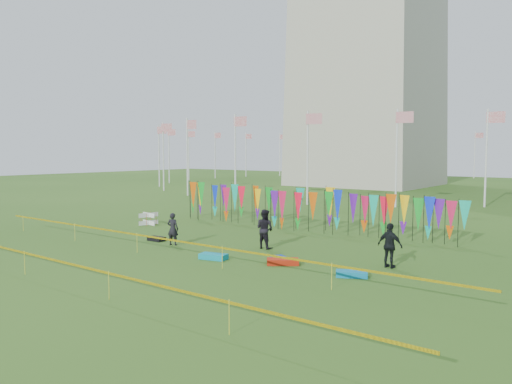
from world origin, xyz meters
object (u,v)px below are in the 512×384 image
Objects in this scene: person_left at (173,229)px; kite_bag_teal at (352,274)px; box_kite at (149,219)px; person_right at (390,246)px; kite_bag_red at (283,262)px; person_mid at (265,229)px; kite_bag_turquoise at (213,256)px; kite_bag_blue at (281,260)px; kite_bag_black at (157,239)px.

kite_bag_teal is at bearing 158.57° from person_left.
box_kite is 0.44× the size of person_right.
person_left is 0.89× the size of person_right.
kite_bag_red is 1.14× the size of kite_bag_teal.
box_kite is 7.17m from person_left.
box_kite is 0.42× the size of person_mid.
kite_bag_turquoise is 1.03× the size of kite_bag_teal.
kite_bag_teal is at bearing 160.30° from person_mid.
kite_bag_turquoise is 0.91× the size of kite_bag_red.
person_left is at bearing 178.09° from kite_bag_teal.
kite_bag_blue is 0.94× the size of kite_bag_teal.
kite_bag_turquoise is at bearing 87.50° from person_mid.
person_right is 2.40m from kite_bag_teal.
kite_bag_turquoise is at bearing -155.83° from kite_bag_blue.
person_right is at bearing -6.24° from box_kite.
kite_bag_black is at bearing -36.29° from box_kite.
kite_bag_teal is (15.91, -4.00, -0.28)m from box_kite.
kite_bag_blue is (12.55, -3.67, -0.28)m from box_kite.
kite_bag_turquoise is 3.05m from kite_bag_red.
kite_bag_blue is (2.35, -2.04, -0.82)m from person_mid.
kite_bag_red reaches higher than kite_bag_teal.
kite_bag_teal is (6.01, 0.86, -0.01)m from kite_bag_turquoise.
box_kite is 0.69× the size of kite_bag_teal.
box_kite is 13.37m from kite_bag_red.
kite_bag_teal is at bearing -5.66° from kite_bag_blue.
kite_bag_turquoise is (9.90, -4.86, -0.27)m from box_kite.
kite_bag_red is at bearing -3.44° from kite_bag_black.
kite_bag_turquoise reaches higher than kite_bag_black.
person_left is 1.50× the size of kite_bag_blue.
person_mid reaches higher than person_left.
person_left is 6.69m from kite_bag_red.
person_right is 7.26m from kite_bag_turquoise.
kite_bag_black is at bearing 164.51° from kite_bag_turquoise.
kite_bag_turquoise is (-6.54, -3.06, -0.77)m from person_right.
kite_bag_turquoise is 6.07m from kite_bag_teal.
kite_bag_red reaches higher than kite_bag_blue.
kite_bag_teal is at bearing -2.04° from kite_bag_red.
kite_bag_blue is at bearing -1.94° from kite_bag_black.
person_right is at bearing -178.67° from person_mid.
kite_bag_blue is 7.92m from kite_bag_black.
person_left is 1.24× the size of kite_bag_red.
kite_bag_red reaches higher than kite_bag_turquoise.
kite_bag_blue reaches higher than kite_bag_black.
person_mid is 6.24m from person_right.
person_left reaches higher than box_kite.
person_right is at bearing 29.88° from kite_bag_red.
person_right is at bearing 25.09° from kite_bag_turquoise.
person_mid is at bearing 4.02° from person_right.
person_mid is 2.08× the size of kite_bag_black.
person_mid is 3.34m from kite_bag_turquoise.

